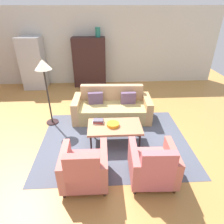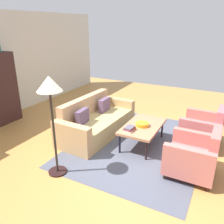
% 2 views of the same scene
% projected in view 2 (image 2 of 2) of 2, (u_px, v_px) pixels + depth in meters
% --- Properties ---
extents(ground_plane, '(11.59, 11.59, 0.00)m').
position_uv_depth(ground_plane, '(128.00, 157.00, 4.55)').
color(ground_plane, '#BA8543').
extents(area_rug, '(3.40, 2.60, 0.01)m').
position_uv_depth(area_rug, '(140.00, 144.00, 5.04)').
color(area_rug, '#505564').
rests_on(area_rug, ground).
extents(couch, '(2.14, 0.99, 0.86)m').
position_uv_depth(couch, '(95.00, 122.00, 5.43)').
color(couch, tan).
rests_on(couch, ground).
extents(coffee_table, '(1.20, 0.70, 0.46)m').
position_uv_depth(coffee_table, '(143.00, 127.00, 4.87)').
color(coffee_table, black).
rests_on(coffee_table, ground).
extents(armchair_left, '(0.80, 0.80, 0.88)m').
position_uv_depth(armchair_left, '(195.00, 157.00, 3.89)').
color(armchair_left, '#332C1B').
rests_on(armchair_left, ground).
extents(armchair_right, '(0.83, 0.83, 0.88)m').
position_uv_depth(armchair_right, '(205.00, 130.00, 4.89)').
color(armchair_right, '#3C2214').
rests_on(armchair_right, ground).
extents(fruit_bowl, '(0.27, 0.27, 0.07)m').
position_uv_depth(fruit_bowl, '(142.00, 124.00, 4.81)').
color(fruit_bowl, orange).
rests_on(fruit_bowl, coffee_table).
extents(book_stack, '(0.27, 0.20, 0.08)m').
position_uv_depth(book_stack, '(130.00, 129.00, 4.60)').
color(book_stack, beige).
rests_on(book_stack, coffee_table).
extents(floor_lamp, '(0.40, 0.40, 1.72)m').
position_uv_depth(floor_lamp, '(50.00, 93.00, 3.57)').
color(floor_lamp, black).
rests_on(floor_lamp, ground).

